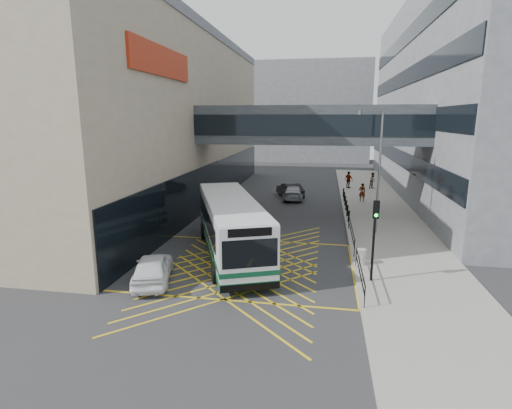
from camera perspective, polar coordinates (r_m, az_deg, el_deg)
The scene contains 18 objects.
ground at distance 22.64m, azimuth -1.75°, elevation -8.59°, with size 120.00×120.00×0.00m, color #333335.
building_whsmith at distance 42.94m, azimuth -21.85°, elevation 11.35°, with size 24.17×42.00×16.00m.
building_far at distance 80.96m, azimuth 5.52°, elevation 12.92°, with size 28.00×16.00×18.00m, color slate.
skybridge at distance 32.74m, azimuth 7.73°, elevation 11.20°, with size 20.00×4.10×3.00m.
pavement at distance 36.90m, azimuth 16.93°, elevation -0.74°, with size 6.00×54.00×0.16m, color gray.
box_junction at distance 22.64m, azimuth -1.75°, elevation -8.58°, with size 12.00×9.00×0.01m.
bus at distance 23.82m, azimuth -3.64°, elevation -2.91°, with size 7.06×12.37×3.42m.
car_white at distance 20.80m, azimuth -14.52°, elevation -8.74°, with size 1.91×4.68×1.49m, color white.
car_dark at distance 41.23m, azimuth 4.86°, elevation 2.06°, with size 1.90×4.86×1.52m, color black.
car_silver at distance 40.39m, azimuth 5.41°, elevation 1.81°, with size 2.02×4.78×1.49m, color gray.
traffic_light at distance 20.03m, azimuth 16.59°, elevation -3.41°, with size 0.29×0.47×4.10m.
street_lamp at distance 28.44m, azimuth 16.91°, elevation 5.43°, with size 1.84×0.91×8.37m.
litter_bin at distance 22.90m, azimuth 14.82°, elevation -7.21°, with size 0.49×0.49×0.85m, color #ADA89E.
kerb_railings at distance 23.69m, azimuth 13.94°, elevation -5.75°, with size 0.05×12.54×1.00m.
bollards at distance 36.54m, azimuth 12.70°, elevation 0.22°, with size 0.14×10.14×0.90m.
pedestrian_a at distance 39.72m, azimuth 14.92°, elevation 1.69°, with size 0.70×0.50×1.75m, color gray.
pedestrian_b at distance 47.32m, azimuth 16.37°, elevation 3.29°, with size 0.88×0.51×1.79m, color gray.
pedestrian_c at distance 46.83m, azimuth 13.09°, elevation 3.46°, with size 1.13×0.54×1.92m, color gray.
Camera 1 is at (4.28, -20.71, 8.08)m, focal length 28.00 mm.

